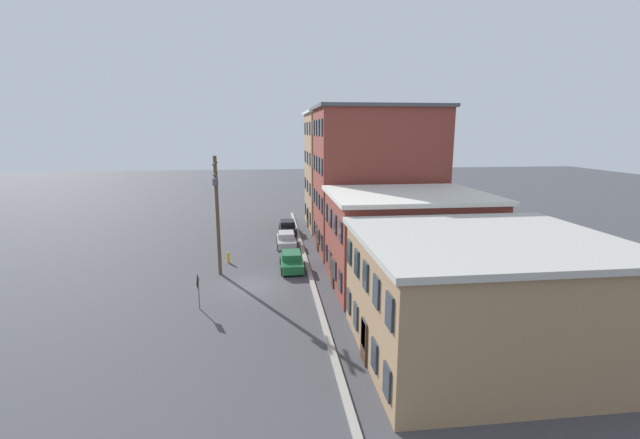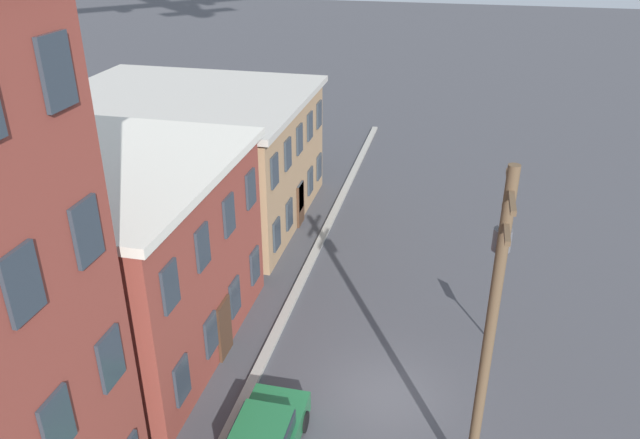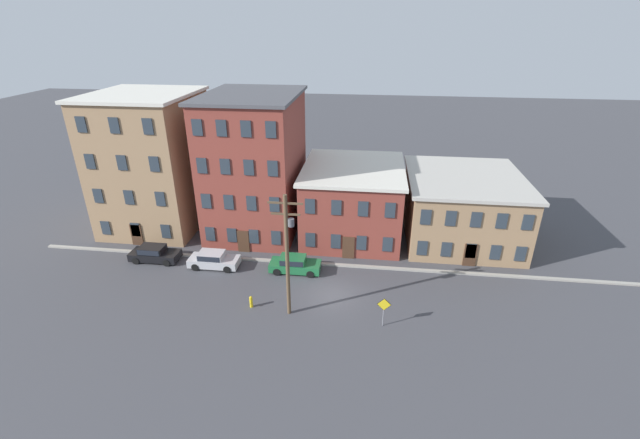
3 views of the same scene
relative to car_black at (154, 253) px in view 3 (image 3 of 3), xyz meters
The scene contains 12 objects.
ground_plane 16.96m from the car_black, 11.51° to the right, with size 200.00×200.00×0.00m, color #424247.
kerb_strip 16.66m from the car_black, ahead, with size 56.00×0.36×0.16m, color #9E998E.
apartment_corner 10.24m from the car_black, 111.36° to the left, with size 9.69×10.59×13.69m.
apartment_midblock 12.82m from the car_black, 47.32° to the left, with size 8.94×11.84×13.74m.
apartment_far 19.50m from the car_black, 24.87° to the left, with size 9.84×11.52×7.02m.
apartment_annex 29.67m from the car_black, 16.91° to the left, with size 11.00×12.49×6.38m.
car_black is the anchor object (origin of this frame).
car_silver 5.73m from the car_black, ahead, with size 4.40×1.92×1.43m.
car_green 13.00m from the car_black, ahead, with size 4.40×1.92×1.43m.
caution_sign 21.69m from the car_black, 18.05° to the right, with size 1.02×0.08×2.38m.
utility_pole 15.68m from the car_black, 24.00° to the right, with size 2.40×0.44×9.57m.
fire_hydrant 12.07m from the car_black, 28.31° to the right, with size 0.24×0.34×0.96m.
Camera 3 is at (2.58, -28.30, 20.07)m, focal length 24.00 mm.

